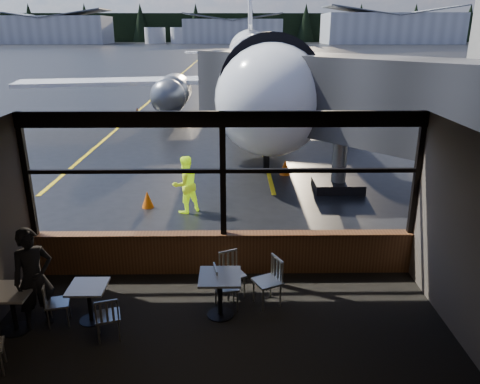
{
  "coord_description": "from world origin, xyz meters",
  "views": [
    {
      "loc": [
        0.22,
        -9.04,
        4.98
      ],
      "look_at": [
        0.36,
        1.0,
        1.5
      ],
      "focal_mm": 35.0,
      "sensor_mm": 36.0,
      "label": 1
    }
  ],
  "objects_px": {
    "cafe_table_near": "(220,296)",
    "chair_mid_w": "(58,303)",
    "chair_near_e": "(267,282)",
    "cone_nose": "(285,167)",
    "cone_wing": "(137,111)",
    "cone_extra": "(147,199)",
    "jet_bridge": "(342,114)",
    "cafe_table_left": "(13,311)",
    "chair_near_n": "(232,275)",
    "chair_mid_s": "(108,316)",
    "airliner": "(256,25)",
    "ground_crew": "(185,184)",
    "chair_near_w": "(226,287)",
    "cafe_table_mid": "(90,304)",
    "passenger": "(34,278)"
  },
  "relations": [
    {
      "from": "cafe_table_mid",
      "to": "passenger",
      "type": "height_order",
      "value": "passenger"
    },
    {
      "from": "cafe_table_near",
      "to": "jet_bridge",
      "type": "bearing_deg",
      "value": 62.94
    },
    {
      "from": "jet_bridge",
      "to": "cafe_table_mid",
      "type": "height_order",
      "value": "jet_bridge"
    },
    {
      "from": "chair_near_w",
      "to": "passenger",
      "type": "distance_m",
      "value": 3.38
    },
    {
      "from": "jet_bridge",
      "to": "cafe_table_near",
      "type": "relative_size",
      "value": 14.01
    },
    {
      "from": "chair_mid_w",
      "to": "cone_wing",
      "type": "relative_size",
      "value": 1.94
    },
    {
      "from": "chair_mid_s",
      "to": "cone_wing",
      "type": "relative_size",
      "value": 1.99
    },
    {
      "from": "chair_mid_w",
      "to": "cone_nose",
      "type": "distance_m",
      "value": 10.36
    },
    {
      "from": "chair_near_e",
      "to": "cafe_table_near",
      "type": "bearing_deg",
      "value": 86.33
    },
    {
      "from": "cafe_table_left",
      "to": "cone_wing",
      "type": "height_order",
      "value": "cafe_table_left"
    },
    {
      "from": "airliner",
      "to": "cone_extra",
      "type": "xyz_separation_m",
      "value": [
        -3.89,
        -15.44,
        -4.99
      ]
    },
    {
      "from": "cafe_table_left",
      "to": "jet_bridge",
      "type": "bearing_deg",
      "value": 46.31
    },
    {
      "from": "chair_mid_w",
      "to": "cafe_table_left",
      "type": "bearing_deg",
      "value": -87.82
    },
    {
      "from": "cafe_table_near",
      "to": "passenger",
      "type": "xyz_separation_m",
      "value": [
        -3.21,
        -0.23,
        0.51
      ]
    },
    {
      "from": "cone_extra",
      "to": "cone_wing",
      "type": "bearing_deg",
      "value": 101.99
    },
    {
      "from": "airliner",
      "to": "chair_near_n",
      "type": "distance_m",
      "value": 20.95
    },
    {
      "from": "jet_bridge",
      "to": "chair_near_e",
      "type": "relative_size",
      "value": 11.92
    },
    {
      "from": "chair_near_n",
      "to": "chair_mid_s",
      "type": "height_order",
      "value": "chair_near_n"
    },
    {
      "from": "cone_extra",
      "to": "cone_nose",
      "type": "bearing_deg",
      "value": 36.47
    },
    {
      "from": "chair_near_n",
      "to": "ground_crew",
      "type": "relative_size",
      "value": 0.55
    },
    {
      "from": "chair_near_n",
      "to": "cone_extra",
      "type": "distance_m",
      "value": 5.53
    },
    {
      "from": "chair_near_e",
      "to": "chair_near_n",
      "type": "height_order",
      "value": "chair_near_e"
    },
    {
      "from": "cone_extra",
      "to": "chair_near_n",
      "type": "bearing_deg",
      "value": -62.83
    },
    {
      "from": "cone_nose",
      "to": "jet_bridge",
      "type": "bearing_deg",
      "value": -48.92
    },
    {
      "from": "airliner",
      "to": "chair_near_w",
      "type": "xyz_separation_m",
      "value": [
        -1.48,
        -20.81,
        -4.78
      ]
    },
    {
      "from": "jet_bridge",
      "to": "cone_extra",
      "type": "xyz_separation_m",
      "value": [
        -5.94,
        -1.52,
        -2.27
      ]
    },
    {
      "from": "jet_bridge",
      "to": "cafe_table_left",
      "type": "xyz_separation_m",
      "value": [
        -7.2,
        -7.54,
        -2.12
      ]
    },
    {
      "from": "cafe_table_near",
      "to": "chair_near_e",
      "type": "distance_m",
      "value": 0.95
    },
    {
      "from": "jet_bridge",
      "to": "ground_crew",
      "type": "height_order",
      "value": "jet_bridge"
    },
    {
      "from": "chair_near_n",
      "to": "passenger",
      "type": "height_order",
      "value": "passenger"
    },
    {
      "from": "cone_nose",
      "to": "cafe_table_near",
      "type": "bearing_deg",
      "value": -103.42
    },
    {
      "from": "chair_mid_s",
      "to": "cone_wing",
      "type": "bearing_deg",
      "value": 83.77
    },
    {
      "from": "cafe_table_left",
      "to": "cone_nose",
      "type": "relative_size",
      "value": 1.49
    },
    {
      "from": "chair_mid_s",
      "to": "ground_crew",
      "type": "bearing_deg",
      "value": 66.74
    },
    {
      "from": "chair_near_e",
      "to": "cone_wing",
      "type": "relative_size",
      "value": 2.26
    },
    {
      "from": "cafe_table_near",
      "to": "chair_mid_w",
      "type": "relative_size",
      "value": 0.99
    },
    {
      "from": "cafe_table_mid",
      "to": "chair_near_w",
      "type": "height_order",
      "value": "chair_near_w"
    },
    {
      "from": "chair_near_e",
      "to": "cone_nose",
      "type": "height_order",
      "value": "chair_near_e"
    },
    {
      "from": "cafe_table_near",
      "to": "cafe_table_left",
      "type": "height_order",
      "value": "cafe_table_near"
    },
    {
      "from": "cafe_table_mid",
      "to": "cone_extra",
      "type": "distance_m",
      "value": 5.75
    },
    {
      "from": "chair_near_e",
      "to": "chair_mid_w",
      "type": "height_order",
      "value": "chair_near_e"
    },
    {
      "from": "chair_mid_s",
      "to": "cone_extra",
      "type": "bearing_deg",
      "value": 77.88
    },
    {
      "from": "chair_mid_s",
      "to": "cone_nose",
      "type": "bearing_deg",
      "value": 51.24
    },
    {
      "from": "jet_bridge",
      "to": "passenger",
      "type": "relative_size",
      "value": 6.23
    },
    {
      "from": "chair_near_e",
      "to": "chair_near_w",
      "type": "bearing_deg",
      "value": 73.17
    },
    {
      "from": "chair_near_n",
      "to": "ground_crew",
      "type": "xyz_separation_m",
      "value": [
        -1.35,
        4.55,
        0.37
      ]
    },
    {
      "from": "airliner",
      "to": "chair_near_n",
      "type": "height_order",
      "value": "airliner"
    },
    {
      "from": "chair_mid_w",
      "to": "ground_crew",
      "type": "relative_size",
      "value": 0.5
    },
    {
      "from": "cafe_table_left",
      "to": "ground_crew",
      "type": "height_order",
      "value": "ground_crew"
    },
    {
      "from": "cafe_table_near",
      "to": "cone_nose",
      "type": "xyz_separation_m",
      "value": [
        2.12,
        8.87,
        -0.14
      ]
    }
  ]
}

